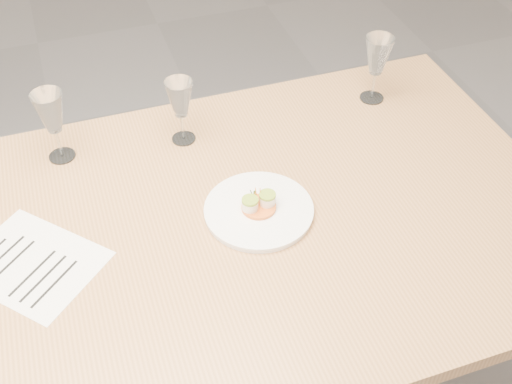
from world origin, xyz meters
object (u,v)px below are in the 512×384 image
object	(u,v)px
wine_glass_3	(378,57)
recipe_sheet	(32,263)
dinner_plate	(259,210)
wine_glass_1	(51,114)
wine_glass_2	(180,100)
dining_table	(60,285)

from	to	relation	value
wine_glass_3	recipe_sheet	bearing A→B (deg)	-161.91
dinner_plate	wine_glass_3	xyz separation A→B (m)	(0.46, 0.33, 0.12)
wine_glass_1	wine_glass_2	size ratio (longest dim) A/B	1.07
recipe_sheet	wine_glass_3	world-z (taller)	wine_glass_3
wine_glass_2	wine_glass_3	xyz separation A→B (m)	(0.56, 0.01, 0.01)
dinner_plate	wine_glass_2	size ratio (longest dim) A/B	1.43
dining_table	wine_glass_3	world-z (taller)	wine_glass_3
wine_glass_1	wine_glass_3	bearing A→B (deg)	-1.70
recipe_sheet	wine_glass_2	xyz separation A→B (m)	(0.42, 0.31, 0.13)
dining_table	wine_glass_3	bearing A→B (deg)	20.06
wine_glass_1	wine_glass_2	world-z (taller)	wine_glass_1
dining_table	dinner_plate	world-z (taller)	dinner_plate
dinner_plate	wine_glass_1	distance (m)	0.56
recipe_sheet	wine_glass_1	world-z (taller)	wine_glass_1
dinner_plate	recipe_sheet	size ratio (longest dim) A/B	0.71
dining_table	wine_glass_1	size ratio (longest dim) A/B	12.39
dinner_plate	wine_glass_2	distance (m)	0.36
wine_glass_3	dinner_plate	bearing A→B (deg)	-144.00
dining_table	wine_glass_1	bearing A→B (deg)	80.53
dinner_plate	dining_table	bearing A→B (deg)	-179.08
recipe_sheet	dining_table	bearing A→B (deg)	-68.70
dinner_plate	wine_glass_3	world-z (taller)	wine_glass_3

